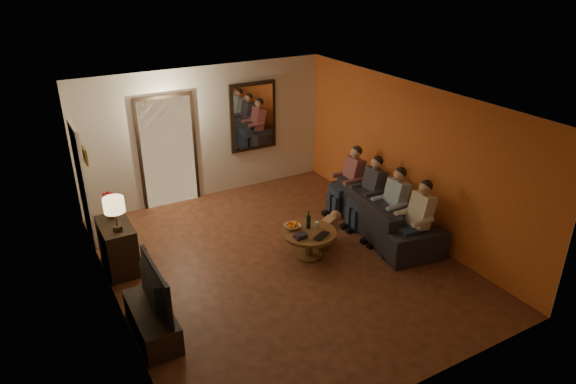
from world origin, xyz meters
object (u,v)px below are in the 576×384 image
sofa (384,212)px  wine_bottle (309,220)px  person_b (392,208)px  bowl (292,227)px  person_d (350,183)px  dog (326,229)px  laptop (324,237)px  dresser (118,247)px  person_a (417,222)px  coffee_table (309,244)px  tv_stand (152,321)px  table_lamp (115,214)px  tv (148,288)px  person_c (370,194)px

sofa → wine_bottle: bearing=99.1°
person_b → bowl: (-1.68, 0.43, -0.12)m
person_d → wine_bottle: size_ratio=3.87×
dog → wine_bottle: wine_bottle is taller
sofa → laptop: 1.55m
dresser → person_a: 4.68m
coffee_table → tv_stand: bearing=-167.1°
table_lamp → bowl: 2.71m
tv → coffee_table: (2.74, 0.63, -0.48)m
dresser → person_c: (4.25, -0.76, 0.21)m
bowl → table_lamp: bearing=164.7°
table_lamp → person_b: bearing=-15.0°
dog → bowl: bearing=169.6°
dresser → person_c: bearing=-10.1°
person_a → person_b: same height
person_b → person_d: same height
coffee_table → sofa: bearing=3.1°
person_c → person_b: bearing=-90.0°
sofa → dresser: bearing=86.0°
dresser → person_d: size_ratio=0.73×
person_d → bowl: (-1.68, -0.77, -0.12)m
laptop → wine_bottle: bearing=71.1°
table_lamp → laptop: table_lamp is taller
tv → person_d: size_ratio=0.91×
tv_stand → dog: dog is taller
tv_stand → sofa: bearing=9.3°
tv → laptop: bearing=-83.0°
person_c → person_d: same height
laptop → person_c: bearing=-1.0°
person_a → bowl: person_a is taller
person_a → dog: size_ratio=2.14×
sofa → coffee_table: 1.61m
sofa → bowl: (-1.78, 0.13, 0.12)m
tv → bowl: (2.56, 0.85, -0.22)m
person_a → person_d: size_ratio=1.00×
dresser → wine_bottle: (2.79, -1.04, 0.22)m
person_d → coffee_table: person_d is taller
tv → person_d: (4.25, 1.61, -0.10)m
person_b → coffee_table: person_b is taller
person_b → laptop: bearing=-177.3°
tv → coffee_table: bearing=-77.1°
person_d → person_a: bearing=-90.0°
tv → person_a: person_a is taller
dresser → wine_bottle: bearing=-20.5°
coffee_table → bowl: 0.38m
tv → person_c: 4.37m
tv → wine_bottle: tv is taller
person_d → bowl: person_d is taller
table_lamp → person_c: bearing=-7.2°
table_lamp → coffee_table: (2.74, -0.92, -0.82)m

